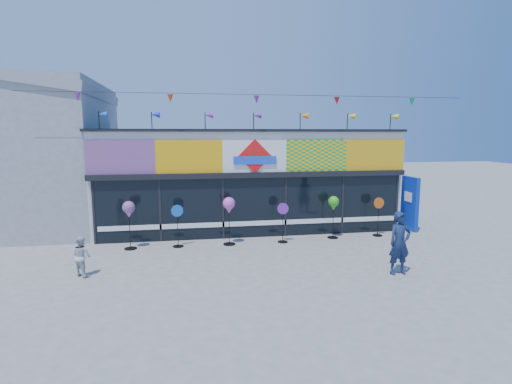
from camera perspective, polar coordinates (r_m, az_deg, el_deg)
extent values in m
plane|color=slate|center=(12.18, 2.50, -10.48)|extent=(80.00, 80.00, 0.00)
cube|color=silver|center=(17.55, -1.59, 2.02)|extent=(12.00, 5.00, 4.00)
cube|color=black|center=(15.17, -0.21, -2.22)|extent=(11.60, 0.12, 2.30)
cube|color=black|center=(14.95, -0.18, 2.47)|extent=(12.00, 0.30, 0.20)
cube|color=white|center=(15.26, -0.19, -4.46)|extent=(11.40, 0.10, 0.18)
cube|color=black|center=(17.44, -1.61, 8.73)|extent=(12.20, 5.20, 0.10)
cube|color=black|center=(15.33, -22.14, -2.73)|extent=(0.08, 0.14, 2.30)
cube|color=black|center=(15.00, -13.52, -2.58)|extent=(0.08, 0.14, 2.30)
cube|color=black|center=(15.01, -4.73, -2.36)|extent=(0.08, 0.14, 2.30)
cube|color=black|center=(15.40, 4.21, -2.08)|extent=(0.08, 0.14, 2.30)
cube|color=black|center=(16.10, 12.19, -1.79)|extent=(0.08, 0.14, 2.30)
cube|color=black|center=(17.08, 19.37, -1.50)|extent=(0.08, 0.14, 2.30)
cube|color=red|center=(14.90, -18.79, 4.71)|extent=(2.40, 0.08, 1.20)
cube|color=#FFAB0D|center=(14.71, -9.49, 4.99)|extent=(2.40, 0.08, 1.20)
cube|color=white|center=(14.92, -0.20, 5.15)|extent=(2.40, 0.08, 1.20)
cube|color=yellow|center=(15.49, 8.63, 5.17)|extent=(2.40, 0.08, 1.20)
cube|color=#EEA714|center=(16.40, 16.65, 5.09)|extent=(2.40, 0.08, 1.20)
cube|color=red|center=(14.86, -0.16, 5.14)|extent=(1.27, 0.06, 1.27)
cube|color=blue|center=(14.85, -0.15, 4.56)|extent=(1.60, 0.05, 0.30)
cube|color=#FB5390|center=(15.12, -15.81, -3.09)|extent=(0.78, 0.03, 0.78)
cube|color=purple|center=(15.01, -11.37, -2.30)|extent=(0.92, 0.03, 0.92)
cube|color=red|center=(14.96, -6.91, -1.02)|extent=(0.78, 0.03, 0.78)
cube|color=#D7FF15|center=(15.16, -2.43, -2.96)|extent=(0.92, 0.03, 0.92)
cube|color=#D85414|center=(15.28, 1.94, -1.41)|extent=(0.78, 0.03, 0.78)
cube|color=#179B4C|center=(15.53, 6.20, -0.67)|extent=(0.92, 0.03, 0.92)
cube|color=blue|center=(15.98, 10.22, -2.55)|extent=(0.78, 0.03, 0.78)
cube|color=#1BB36A|center=(16.35, 14.14, -1.00)|extent=(0.92, 0.03, 0.92)
cylinder|color=black|center=(15.23, -21.51, 9.35)|extent=(0.03, 0.03, 0.70)
cone|color=blue|center=(15.22, -21.04, 10.32)|extent=(0.30, 0.22, 0.22)
cylinder|color=black|center=(14.98, -14.66, 9.68)|extent=(0.03, 0.03, 0.70)
cone|color=#1B28E5|center=(14.98, -14.16, 10.66)|extent=(0.30, 0.22, 0.22)
cylinder|color=black|center=(14.94, -7.28, 9.89)|extent=(0.03, 0.03, 0.70)
cone|color=purple|center=(14.96, -6.75, 10.85)|extent=(0.30, 0.22, 0.22)
cylinder|color=black|center=(15.13, -0.35, 9.93)|extent=(0.03, 0.03, 0.70)
cone|color=purple|center=(15.16, 0.18, 10.87)|extent=(0.30, 0.22, 0.22)
cylinder|color=black|center=(15.52, 6.32, 9.84)|extent=(0.03, 0.03, 0.70)
cone|color=orange|center=(15.57, 6.84, 10.75)|extent=(0.30, 0.22, 0.22)
cylinder|color=black|center=(16.14, 12.91, 9.62)|extent=(0.03, 0.03, 0.70)
cone|color=yellow|center=(16.21, 13.41, 10.48)|extent=(0.30, 0.22, 0.22)
cylinder|color=black|center=(16.91, 18.63, 9.33)|extent=(0.03, 0.03, 0.70)
cone|color=#D0E413|center=(16.99, 19.09, 10.15)|extent=(0.30, 0.22, 0.22)
cylinder|color=black|center=(14.54, 0.08, 13.75)|extent=(16.00, 0.01, 0.01)
cone|color=purple|center=(14.75, -24.14, 12.26)|extent=(0.20, 0.20, 0.28)
cone|color=#F5450C|center=(14.33, -12.14, 12.92)|extent=(0.20, 0.20, 0.28)
cone|color=purple|center=(14.53, 0.08, 13.04)|extent=(0.20, 0.20, 0.28)
cone|color=red|center=(15.32, 11.48, 12.63)|extent=(0.20, 0.20, 0.28)
cone|color=#179747|center=(16.63, 21.39, 11.88)|extent=(0.20, 0.20, 0.28)
cube|color=#A2A5A8|center=(19.79, -32.19, 4.37)|extent=(8.00, 7.00, 6.00)
cube|color=#0B31A8|center=(17.55, 21.12, -1.52)|extent=(0.18, 1.10, 2.19)
cube|color=white|center=(17.46, 20.92, -0.65)|extent=(0.05, 0.49, 0.38)
cylinder|color=black|center=(14.50, -17.48, -7.71)|extent=(0.42, 0.42, 0.03)
cylinder|color=black|center=(14.33, -17.60, -5.00)|extent=(0.03, 0.03, 1.38)
sphere|color=#ED4FB5|center=(14.18, -17.73, -2.09)|extent=(0.42, 0.42, 0.42)
cone|color=#ED4FB5|center=(14.23, -17.68, -3.13)|extent=(0.21, 0.21, 0.19)
cylinder|color=black|center=(14.37, -11.06, -7.62)|extent=(0.38, 0.38, 0.03)
cylinder|color=black|center=(14.22, -11.13, -5.17)|extent=(0.02, 0.02, 1.24)
cylinder|color=blue|center=(14.08, -11.20, -2.65)|extent=(0.41, 0.17, 0.42)
cylinder|color=black|center=(14.42, -3.83, -7.43)|extent=(0.43, 0.43, 0.03)
cylinder|color=black|center=(14.24, -3.86, -4.63)|extent=(0.03, 0.03, 1.41)
sphere|color=#DF4AC0|center=(14.09, -3.89, -1.62)|extent=(0.43, 0.43, 0.43)
cone|color=#DF4AC0|center=(14.14, -3.88, -2.70)|extent=(0.22, 0.22, 0.20)
cylinder|color=black|center=(14.71, 3.83, -7.11)|extent=(0.37, 0.37, 0.03)
cylinder|color=black|center=(14.56, 3.85, -4.78)|extent=(0.02, 0.02, 1.20)
cylinder|color=#7122A1|center=(14.44, 3.88, -2.38)|extent=(0.40, 0.15, 0.41)
cylinder|color=black|center=(15.54, 10.89, -6.41)|extent=(0.41, 0.41, 0.03)
cylinder|color=black|center=(15.38, 10.96, -3.96)|extent=(0.02, 0.02, 1.33)
sphere|color=green|center=(15.25, 11.03, -1.34)|extent=(0.41, 0.41, 0.41)
cone|color=green|center=(15.29, 11.00, -2.28)|extent=(0.20, 0.20, 0.18)
cylinder|color=black|center=(16.28, 16.95, -5.95)|extent=(0.38, 0.38, 0.03)
cylinder|color=black|center=(16.14, 17.05, -3.75)|extent=(0.02, 0.02, 1.24)
cylinder|color=#C35112|center=(16.02, 17.15, -1.51)|extent=(0.42, 0.06, 0.42)
imported|color=#152344|center=(11.94, 19.84, -6.88)|extent=(0.69, 0.48, 1.79)
imported|color=silver|center=(12.19, -23.66, -8.38)|extent=(0.63, 0.59, 1.14)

